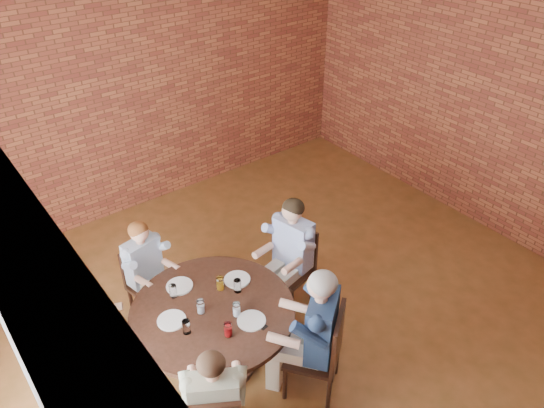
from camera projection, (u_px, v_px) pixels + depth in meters
floor at (312, 346)px, 5.49m from camera, size 7.00×7.00×0.00m
ceiling at (333, 5)px, 3.58m from camera, size 7.00×7.00×0.00m
wall_back at (139, 88)px, 6.83m from camera, size 7.00×0.00×7.00m
wall_right at (528, 114)px, 6.17m from camera, size 0.00×7.00×7.00m
dining_table at (214, 326)px, 5.00m from camera, size 1.53×1.53×0.75m
chair_a at (294, 262)px, 5.80m from camera, size 0.52×0.52×0.95m
diner_a at (289, 255)px, 5.65m from camera, size 0.76×0.67×1.35m
chair_b at (145, 280)px, 5.60m from camera, size 0.45×0.45×0.89m
diner_b at (148, 273)px, 5.49m from camera, size 0.58×0.66×1.24m
chair_c at (81, 345)px, 4.85m from camera, size 0.55×0.55×0.92m
diner_c at (87, 333)px, 4.78m from camera, size 0.78×0.74×1.29m
diner_d at (215, 406)px, 4.16m from camera, size 0.74×0.78×1.28m
chair_e at (323, 350)px, 4.77m from camera, size 0.66×0.66×0.99m
diner_e at (314, 334)px, 4.69m from camera, size 0.89×0.92×1.42m
plate_a at (237, 279)px, 5.21m from camera, size 0.26×0.26×0.01m
plate_b at (180, 286)px, 5.13m from camera, size 0.26×0.26×0.01m
plate_c at (172, 320)px, 4.76m from camera, size 0.26×0.26×0.01m
plate_d at (251, 321)px, 4.75m from camera, size 0.26×0.26×0.01m
glass_a at (237, 286)px, 5.04m from camera, size 0.07×0.07×0.14m
glass_b at (220, 283)px, 5.07m from camera, size 0.07×0.07×0.14m
glass_c at (173, 291)px, 4.98m from camera, size 0.07×0.07×0.14m
glass_d at (201, 307)px, 4.81m from camera, size 0.07×0.07×0.14m
glass_e at (186, 327)px, 4.61m from camera, size 0.07×0.07×0.14m
glass_f at (228, 329)px, 4.59m from camera, size 0.07×0.07×0.14m
glass_g at (237, 309)px, 4.78m from camera, size 0.07×0.07×0.14m
smartphone at (261, 325)px, 4.72m from camera, size 0.08×0.14×0.01m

